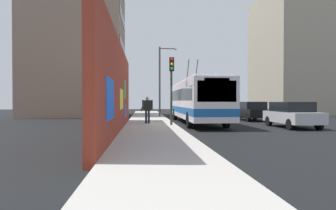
{
  "coord_description": "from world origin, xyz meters",
  "views": [
    {
      "loc": [
        -17.66,
        2.08,
        1.62
      ],
      "look_at": [
        2.34,
        0.3,
        1.35
      ],
      "focal_mm": 29.89,
      "sensor_mm": 36.0,
      "label": 1
    }
  ],
  "objects_px": {
    "pedestrian_midblock": "(147,108)",
    "street_lamp": "(162,77)",
    "parked_car_black": "(252,111)",
    "parked_car_dark_gray": "(230,109)",
    "traffic_light": "(172,79)",
    "parked_car_silver": "(292,114)",
    "city_bus": "(196,100)"
  },
  "relations": [
    {
      "from": "pedestrian_midblock",
      "to": "street_lamp",
      "type": "height_order",
      "value": "street_lamp"
    },
    {
      "from": "parked_car_black",
      "to": "parked_car_dark_gray",
      "type": "relative_size",
      "value": 0.93
    },
    {
      "from": "parked_car_dark_gray",
      "to": "traffic_light",
      "type": "xyz_separation_m",
      "value": [
        -11.7,
        7.35,
        2.12
      ]
    },
    {
      "from": "parked_car_black",
      "to": "parked_car_dark_gray",
      "type": "xyz_separation_m",
      "value": [
        5.96,
        0.0,
        0.0
      ]
    },
    {
      "from": "parked_car_silver",
      "to": "parked_car_black",
      "type": "bearing_deg",
      "value": -0.0
    },
    {
      "from": "pedestrian_midblock",
      "to": "city_bus",
      "type": "bearing_deg",
      "value": -63.74
    },
    {
      "from": "parked_car_silver",
      "to": "street_lamp",
      "type": "relative_size",
      "value": 0.6
    },
    {
      "from": "street_lamp",
      "to": "parked_car_silver",
      "type": "bearing_deg",
      "value": -147.03
    },
    {
      "from": "city_bus",
      "to": "street_lamp",
      "type": "xyz_separation_m",
      "value": [
        7.26,
        2.05,
        2.33
      ]
    },
    {
      "from": "pedestrian_midblock",
      "to": "street_lamp",
      "type": "distance_m",
      "value": 9.6
    },
    {
      "from": "traffic_light",
      "to": "street_lamp",
      "type": "height_order",
      "value": "street_lamp"
    },
    {
      "from": "city_bus",
      "to": "parked_car_black",
      "type": "xyz_separation_m",
      "value": [
        2.46,
        -5.2,
        -0.89
      ]
    },
    {
      "from": "city_bus",
      "to": "street_lamp",
      "type": "height_order",
      "value": "street_lamp"
    },
    {
      "from": "city_bus",
      "to": "street_lamp",
      "type": "bearing_deg",
      "value": 15.8
    },
    {
      "from": "traffic_light",
      "to": "parked_car_silver",
      "type": "bearing_deg",
      "value": -95.06
    },
    {
      "from": "city_bus",
      "to": "parked_car_dark_gray",
      "type": "distance_m",
      "value": 9.94
    },
    {
      "from": "parked_car_silver",
      "to": "traffic_light",
      "type": "bearing_deg",
      "value": 84.94
    },
    {
      "from": "parked_car_black",
      "to": "pedestrian_midblock",
      "type": "relative_size",
      "value": 2.35
    },
    {
      "from": "street_lamp",
      "to": "pedestrian_midblock",
      "type": "bearing_deg",
      "value": 170.25
    },
    {
      "from": "street_lamp",
      "to": "city_bus",
      "type": "bearing_deg",
      "value": -164.2
    },
    {
      "from": "pedestrian_midblock",
      "to": "traffic_light",
      "type": "xyz_separation_m",
      "value": [
        -1.5,
        -1.46,
        1.75
      ]
    },
    {
      "from": "parked_car_black",
      "to": "parked_car_dark_gray",
      "type": "height_order",
      "value": "same"
    },
    {
      "from": "parked_car_silver",
      "to": "parked_car_black",
      "type": "height_order",
      "value": "same"
    },
    {
      "from": "parked_car_silver",
      "to": "street_lamp",
      "type": "distance_m",
      "value": 13.72
    },
    {
      "from": "traffic_light",
      "to": "pedestrian_midblock",
      "type": "bearing_deg",
      "value": 44.16
    },
    {
      "from": "city_bus",
      "to": "traffic_light",
      "type": "relative_size",
      "value": 2.81
    },
    {
      "from": "parked_car_silver",
      "to": "pedestrian_midblock",
      "type": "height_order",
      "value": "pedestrian_midblock"
    },
    {
      "from": "parked_car_black",
      "to": "pedestrian_midblock",
      "type": "xyz_separation_m",
      "value": [
        -4.24,
        8.81,
        0.37
      ]
    },
    {
      "from": "parked_car_silver",
      "to": "parked_car_black",
      "type": "xyz_separation_m",
      "value": [
        6.39,
        -0.0,
        0.0
      ]
    },
    {
      "from": "parked_car_silver",
      "to": "parked_car_black",
      "type": "distance_m",
      "value": 6.39
    },
    {
      "from": "parked_car_silver",
      "to": "parked_car_dark_gray",
      "type": "xyz_separation_m",
      "value": [
        12.35,
        -0.0,
        0.0
      ]
    },
    {
      "from": "street_lamp",
      "to": "parked_car_dark_gray",
      "type": "bearing_deg",
      "value": -80.85
    }
  ]
}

